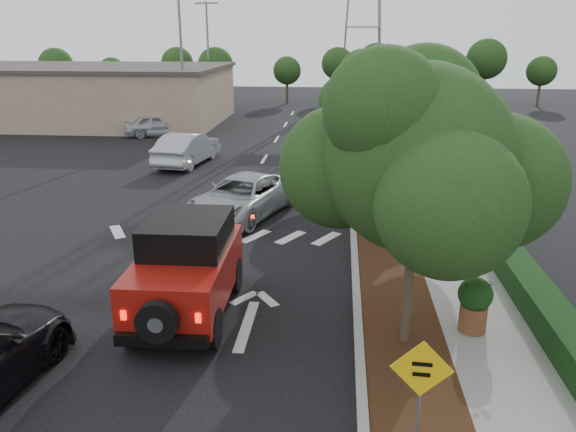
# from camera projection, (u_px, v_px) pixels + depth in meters

# --- Properties ---
(ground) EXTENTS (120.00, 120.00, 0.00)m
(ground) POSITION_uv_depth(u_px,v_px,m) (164.00, 322.00, 13.35)
(ground) COLOR black
(ground) RESTS_ON ground
(curb) EXTENTS (0.20, 70.00, 0.15)m
(curb) POSITION_uv_depth(u_px,v_px,m) (351.00, 189.00, 24.27)
(curb) COLOR #9E9B93
(curb) RESTS_ON ground
(planting_strip) EXTENTS (1.80, 70.00, 0.12)m
(planting_strip) POSITION_uv_depth(u_px,v_px,m) (374.00, 190.00, 24.19)
(planting_strip) COLOR black
(planting_strip) RESTS_ON ground
(sidewalk) EXTENTS (2.00, 70.00, 0.12)m
(sidewalk) POSITION_uv_depth(u_px,v_px,m) (419.00, 191.00, 24.02)
(sidewalk) COLOR gray
(sidewalk) RESTS_ON ground
(hedge) EXTENTS (0.80, 70.00, 0.80)m
(hedge) POSITION_uv_depth(u_px,v_px,m) (453.00, 185.00, 23.79)
(hedge) COLOR black
(hedge) RESTS_ON ground
(commercial_building) EXTENTS (22.00, 12.00, 4.00)m
(commercial_building) POSITION_uv_depth(u_px,v_px,m) (76.00, 95.00, 42.51)
(commercial_building) COLOR gray
(commercial_building) RESTS_ON ground
(transmission_tower) EXTENTS (7.00, 4.00, 28.00)m
(transmission_tower) POSITION_uv_depth(u_px,v_px,m) (360.00, 98.00, 58.22)
(transmission_tower) COLOR slate
(transmission_tower) RESTS_ON ground
(street_tree_near) EXTENTS (3.80, 3.80, 5.92)m
(street_tree_near) POSITION_uv_depth(u_px,v_px,m) (404.00, 344.00, 12.38)
(street_tree_near) COLOR black
(street_tree_near) RESTS_ON ground
(street_tree_mid) EXTENTS (3.20, 3.20, 5.32)m
(street_tree_mid) POSITION_uv_depth(u_px,v_px,m) (383.00, 235.00, 19.00)
(street_tree_mid) COLOR black
(street_tree_mid) RESTS_ON ground
(street_tree_far) EXTENTS (3.40, 3.40, 5.62)m
(street_tree_far) POSITION_uv_depth(u_px,v_px,m) (373.00, 186.00, 25.15)
(street_tree_far) COLOR black
(street_tree_far) RESTS_ON ground
(light_pole_a) EXTENTS (2.00, 0.22, 9.00)m
(light_pole_a) POSITION_uv_depth(u_px,v_px,m) (186.00, 132.00, 38.51)
(light_pole_a) COLOR slate
(light_pole_a) RESTS_ON ground
(light_pole_b) EXTENTS (2.00, 0.22, 9.00)m
(light_pole_b) POSITION_uv_depth(u_px,v_px,m) (211.00, 109.00, 49.95)
(light_pole_b) COLOR slate
(light_pole_b) RESTS_ON ground
(red_jeep) EXTENTS (2.14, 4.66, 2.36)m
(red_jeep) POSITION_uv_depth(u_px,v_px,m) (188.00, 266.00, 13.53)
(red_jeep) COLOR black
(red_jeep) RESTS_ON ground
(silver_suv_ahead) EXTENTS (4.10, 5.88, 1.49)m
(silver_suv_ahead) POSITION_uv_depth(u_px,v_px,m) (242.00, 197.00, 20.78)
(silver_suv_ahead) COLOR #A7AAAE
(silver_suv_ahead) RESTS_ON ground
(silver_sedan_oncoming) EXTENTS (2.48, 5.23, 1.66)m
(silver_sedan_oncoming) POSITION_uv_depth(u_px,v_px,m) (187.00, 149.00, 28.96)
(silver_sedan_oncoming) COLOR #A8AAB0
(silver_sedan_oncoming) RESTS_ON ground
(parked_suv) EXTENTS (4.59, 3.13, 1.45)m
(parked_suv) POSITION_uv_depth(u_px,v_px,m) (157.00, 125.00, 36.97)
(parked_suv) COLOR #B4B6BC
(parked_suv) RESTS_ON ground
(speed_hump_sign) EXTENTS (0.97, 0.11, 2.06)m
(speed_hump_sign) POSITION_uv_depth(u_px,v_px,m) (420.00, 383.00, 8.63)
(speed_hump_sign) COLOR slate
(speed_hump_sign) RESTS_ON ground
(terracotta_planter) EXTENTS (0.77, 0.77, 1.34)m
(terracotta_planter) POSITION_uv_depth(u_px,v_px,m) (475.00, 299.00, 12.49)
(terracotta_planter) COLOR brown
(terracotta_planter) RESTS_ON ground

